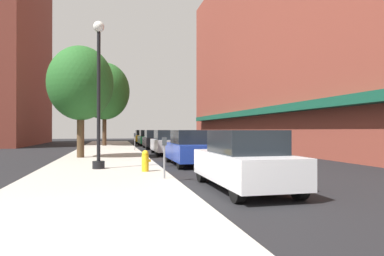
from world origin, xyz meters
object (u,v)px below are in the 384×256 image
Objects in this scene: fire_hydrant at (145,161)px; parking_meter_far at (135,139)px; car_black at (154,140)px; car_green at (147,138)px; car_blue at (190,148)px; car_yellow at (142,137)px; car_silver at (167,143)px; tree_mid at (104,91)px; car_white at (244,161)px; parking_meter_near at (164,152)px; tree_near at (81,84)px; lamppost at (99,92)px.

fire_hydrant is 0.60× the size of parking_meter_far.
car_green is at bearing 88.61° from car_black.
car_blue and car_yellow have the same top height.
car_silver is 7.35m from car_black.
tree_mid is (-2.48, 8.58, 4.59)m from parking_meter_far.
car_blue is at bearing -91.39° from car_black.
car_white is 1.00× the size of car_yellow.
parking_meter_far is 17.33m from car_yellow.
tree_near is at bearing 110.14° from parking_meter_near.
lamppost is at bearing 142.39° from fire_hydrant.
lamppost is 1.37× the size of car_yellow.
tree_near is at bearing -119.30° from car_black.
lamppost is at bearing -105.76° from car_black.
fire_hydrant is 17.57m from car_black.
fire_hydrant is 0.18× the size of car_blue.
parking_meter_near is 24.64m from tree_mid.
lamppost is 16.75m from car_black.
parking_meter_far is 0.30× the size of car_white.
car_black is (1.95, 3.85, -0.14)m from parking_meter_far.
car_white is at bearing -43.93° from parking_meter_near.
tree_mid is 1.93× the size of car_black.
car_white and car_silver have the same top height.
fire_hydrant is 4.51m from car_white.
car_black is 1.00× the size of car_green.
car_yellow is at bearing 86.59° from parking_meter_near.
car_white is 34.60m from car_yellow.
car_silver is at bearing 90.01° from car_white.
car_blue is at bearing -77.00° from tree_mid.
car_white is at bearing -83.60° from parking_meter_far.
tree_mid reaches higher than lamppost.
tree_mid reaches higher than car_white.
fire_hydrant is 23.91m from car_green.
car_black is at bearing -89.20° from car_green.
car_white is at bearing -90.54° from car_blue.
car_blue and car_black have the same top height.
fire_hydrant is 0.13× the size of tree_near.
parking_meter_far is 10.04m from tree_mid.
car_white is 1.00× the size of car_blue.
car_yellow reaches higher than parking_meter_near.
car_green is (0.00, 20.85, 0.00)m from car_blue.
parking_meter_near is 0.30× the size of car_black.
car_green is (0.00, 6.39, 0.00)m from car_black.
car_blue is (0.00, 6.77, 0.00)m from car_white.
car_blue is (4.43, -19.18, -4.73)m from tree_mid.
lamppost is at bearing 123.37° from parking_meter_near.
parking_meter_far is 0.30× the size of car_green.
car_green is at bearing 79.62° from lamppost.
car_black is (4.43, -4.73, -4.73)m from tree_mid.
car_green is (1.95, 25.74, -0.14)m from parking_meter_near.
car_black is 13.37m from car_yellow.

